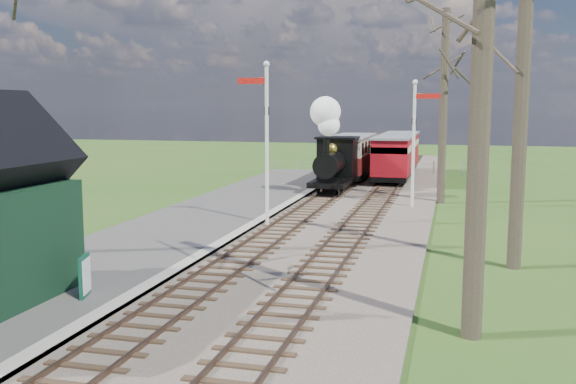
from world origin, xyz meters
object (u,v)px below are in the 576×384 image
Objects in this scene: locomotive at (333,152)px; coach at (351,155)px; person at (32,268)px; semaphore_near at (265,132)px; sign_board at (85,276)px; semaphore_far at (415,134)px; red_carriage_a at (393,158)px; red_carriage_b at (401,151)px; bench at (18,287)px.

locomotive is 6.10m from coach.
coach is at bearing -9.65° from person.
coach is (0.77, 15.72, -2.00)m from semaphore_near.
person is at bearing -157.17° from sign_board.
semaphore_far is 5.82m from locomotive.
sign_board is at bearing -69.83° from person.
coach is 1.46× the size of red_carriage_a.
semaphore_near is 7.91m from semaphore_far.
semaphore_near is 6.36× the size of sign_board.
bench is (-5.94, -31.31, -0.97)m from red_carriage_b.
person is at bearing 71.50° from bench.
red_carriage_a is (3.37, 14.93, -2.08)m from semaphore_near.
locomotive is (-4.39, 3.65, -1.14)m from semaphore_far.
semaphore_far is at bearing -65.77° from coach.
coach is at bearing 85.25° from sign_board.
red_carriage_a is (-1.77, 8.93, -1.81)m from semaphore_far.
semaphore_far is at bearing 49.40° from semaphore_near.
sign_board is (-4.74, -25.00, -0.86)m from red_carriage_a.
person is (-5.82, -30.95, -0.63)m from red_carriage_b.
bench is 1.01× the size of person.
red_carriage_a reaches higher than person.
bench is (-5.94, -25.81, -0.97)m from red_carriage_a.
sign_board reaches higher than bench.
person reaches higher than bench.
coach is 25.89m from sign_board.
locomotive is 4.95× the size of sign_board.
semaphore_far is at bearing -78.77° from red_carriage_a.
bench is at bearing -103.29° from semaphore_near.
person is (-5.82, -25.45, -0.63)m from red_carriage_a.
locomotive is 20.47m from person.
coach is at bearing 89.89° from locomotive.
red_carriage_a is at bearing 77.04° from bench.
red_carriage_a is 5.42× the size of sign_board.
sign_board is (-1.37, -10.07, -2.93)m from semaphore_near.
coach is at bearing 87.20° from semaphore_near.
locomotive is 11.11m from red_carriage_b.
semaphore_near is 1.17× the size of red_carriage_a.
semaphore_far reaches higher than locomotive.
person is (-7.59, -16.52, -2.44)m from semaphore_far.
semaphore_near is 20.81m from red_carriage_b.
locomotive is at bearing -103.62° from red_carriage_b.
coach reaches higher than sign_board.
red_carriage_a is at bearing -15.54° from person.
semaphore_near is at bearing -130.60° from semaphore_far.
red_carriage_a is at bearing -90.00° from red_carriage_b.
semaphore_far reaches higher than coach.
sign_board is at bearing -96.17° from locomotive.
semaphore_far is 3.98× the size of bench.
sign_board is (-2.13, -19.72, -1.53)m from locomotive.
red_carriage_a reaches higher than bench.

